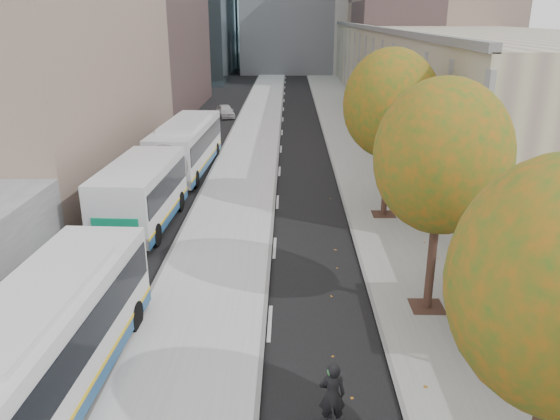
{
  "coord_description": "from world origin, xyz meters",
  "views": [
    {
      "loc": [
        -1.07,
        -3.22,
        9.33
      ],
      "look_at": [
        -1.38,
        15.8,
        2.5
      ],
      "focal_mm": 35.0,
      "sensor_mm": 36.0,
      "label": 1
    }
  ],
  "objects_px": {
    "bus_far": "(171,162)",
    "cyclist": "(331,413)",
    "bus_shelter": "(523,278)",
    "distant_car": "(225,111)"
  },
  "relations": [
    {
      "from": "bus_shelter",
      "to": "distant_car",
      "type": "relative_size",
      "value": 1.24
    },
    {
      "from": "bus_far",
      "to": "distant_car",
      "type": "xyz_separation_m",
      "value": [
        0.42,
        23.18,
        -1.04
      ]
    },
    {
      "from": "bus_far",
      "to": "distant_car",
      "type": "height_order",
      "value": "bus_far"
    },
    {
      "from": "bus_far",
      "to": "cyclist",
      "type": "bearing_deg",
      "value": -66.04
    },
    {
      "from": "bus_far",
      "to": "cyclist",
      "type": "relative_size",
      "value": 8.56
    },
    {
      "from": "bus_shelter",
      "to": "bus_far",
      "type": "bearing_deg",
      "value": 131.66
    },
    {
      "from": "cyclist",
      "to": "bus_shelter",
      "type": "bearing_deg",
      "value": 32.46
    },
    {
      "from": "bus_shelter",
      "to": "cyclist",
      "type": "distance_m",
      "value": 7.17
    },
    {
      "from": "cyclist",
      "to": "distant_car",
      "type": "height_order",
      "value": "cyclist"
    },
    {
      "from": "bus_shelter",
      "to": "bus_far",
      "type": "distance_m",
      "value": 20.0
    }
  ]
}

